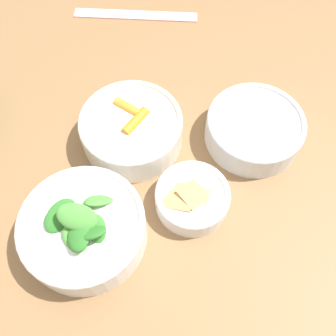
{
  "coord_description": "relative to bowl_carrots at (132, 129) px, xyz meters",
  "views": [
    {
      "loc": [
        0.02,
        -0.31,
        1.32
      ],
      "look_at": [
        0.03,
        -0.02,
        0.79
      ],
      "focal_mm": 40.0,
      "sensor_mm": 36.0,
      "label": 1
    }
  ],
  "objects": [
    {
      "name": "ground_plane",
      "position": [
        0.03,
        -0.06,
        -0.79
      ],
      "size": [
        10.0,
        10.0,
        0.0
      ],
      "primitive_type": "plane",
      "color": "#2D2D33"
    },
    {
      "name": "dining_table",
      "position": [
        0.03,
        -0.06,
        -0.16
      ],
      "size": [
        0.96,
        0.93,
        0.76
      ],
      "color": "olive",
      "rests_on": "ground_plane"
    },
    {
      "name": "bowl_carrots",
      "position": [
        0.0,
        0.0,
        0.0
      ],
      "size": [
        0.18,
        0.18,
        0.07
      ],
      "color": "silver",
      "rests_on": "dining_table"
    },
    {
      "name": "bowl_greens",
      "position": [
        -0.07,
        -0.18,
        -0.0
      ],
      "size": [
        0.19,
        0.19,
        0.1
      ],
      "color": "white",
      "rests_on": "dining_table"
    },
    {
      "name": "bowl_beans_hotdog",
      "position": [
        0.21,
        -0.0,
        -0.01
      ],
      "size": [
        0.17,
        0.17,
        0.05
      ],
      "color": "silver",
      "rests_on": "dining_table"
    },
    {
      "name": "bowl_cookies",
      "position": [
        0.1,
        -0.13,
        -0.01
      ],
      "size": [
        0.12,
        0.12,
        0.04
      ],
      "color": "white",
      "rests_on": "dining_table"
    },
    {
      "name": "ruler",
      "position": [
        0.0,
        0.33,
        -0.03
      ],
      "size": [
        0.27,
        0.06,
        0.0
      ],
      "color": "#EFB7C6",
      "rests_on": "dining_table"
    }
  ]
}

